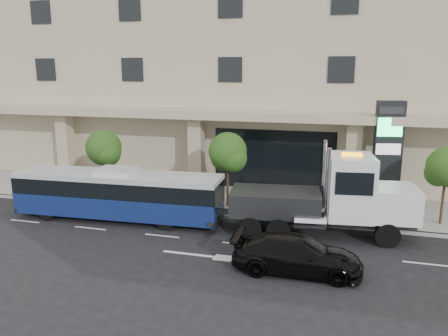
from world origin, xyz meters
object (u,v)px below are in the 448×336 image
Objects in this scene: city_bus at (118,194)px; black_sedan at (297,254)px; tow_truck at (330,199)px; signage_pylon at (387,155)px.

city_bus is 10.77m from black_sedan.
tow_truck is (11.14, 0.59, 0.42)m from city_bus.
tow_truck reaches higher than city_bus.
black_sedan is 0.84× the size of signage_pylon.
tow_truck is 4.69m from black_sedan.
black_sedan is at bearing -23.57° from city_bus.
signage_pylon is (14.06, 5.54, 1.83)m from city_bus.
signage_pylon reaches higher than city_bus.
black_sedan is (-1.10, -4.42, -1.13)m from tow_truck.
signage_pylon is at bearing 18.80° from city_bus.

